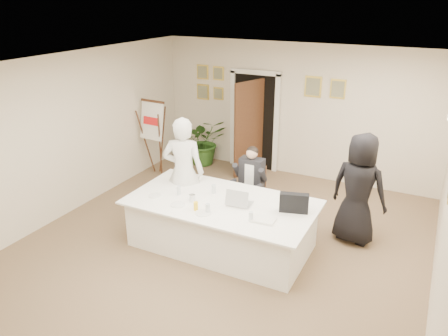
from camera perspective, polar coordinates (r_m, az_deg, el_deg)
floor at (r=6.89m, az=-0.77°, el=-10.63°), size 7.00×7.00×0.00m
ceiling at (r=5.88m, az=-0.91°, el=13.06°), size 6.00×7.00×0.02m
wall_back at (r=9.34m, az=9.26°, el=7.35°), size 6.00×0.10×2.80m
wall_front at (r=3.91m, az=-26.55°, el=-16.89°), size 6.00×0.10×2.80m
wall_left at (r=8.02m, az=-20.24°, el=3.83°), size 0.10×7.00×2.80m
doorway at (r=9.56m, az=3.75°, el=5.71°), size 1.14×0.86×2.20m
pictures_back_wall at (r=9.48m, az=4.70°, el=10.56°), size 3.40×0.06×0.80m
conference_table at (r=6.79m, az=-0.32°, el=-7.26°), size 2.83×1.51×0.78m
seated_man at (r=7.58m, az=3.49°, el=-1.84°), size 0.65×0.68×1.31m
flip_chart at (r=9.50m, az=-8.91°, el=3.51°), size 0.57×0.38×1.61m
standing_man at (r=7.24m, az=-5.30°, el=-0.60°), size 0.80×0.65×1.89m
standing_woman at (r=7.04m, az=17.18°, el=-2.65°), size 0.97×0.73×1.79m
potted_palm at (r=10.03m, az=-2.61°, el=3.53°), size 1.30×1.28×1.09m
laptop at (r=6.48m, az=2.16°, el=-3.60°), size 0.38×0.39×0.28m
laptop_bag at (r=6.32m, az=9.13°, el=-4.52°), size 0.43×0.22×0.29m
paper_stack at (r=6.09m, az=5.19°, el=-6.74°), size 0.34×0.25×0.03m
plate_left at (r=6.86m, az=-9.02°, el=-3.57°), size 0.21×0.21×0.01m
plate_mid at (r=6.54m, az=-6.05°, el=-4.76°), size 0.29×0.29×0.01m
plate_near at (r=6.27m, az=-2.73°, el=-5.87°), size 0.27×0.27×0.01m
glass_a at (r=6.83m, az=-5.92°, el=-2.95°), size 0.08×0.08×0.14m
glass_b at (r=6.26m, az=-2.13°, el=-5.29°), size 0.07×0.07×0.14m
glass_c at (r=6.05m, az=3.53°, el=-6.35°), size 0.07×0.07×0.14m
glass_d at (r=6.86m, az=-1.34°, el=-2.74°), size 0.07×0.07×0.14m
oj_glass at (r=6.34m, az=-3.70°, el=-4.98°), size 0.08×0.08×0.13m
steel_jug at (r=6.61m, az=-4.17°, el=-3.92°), size 0.12×0.12×0.11m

